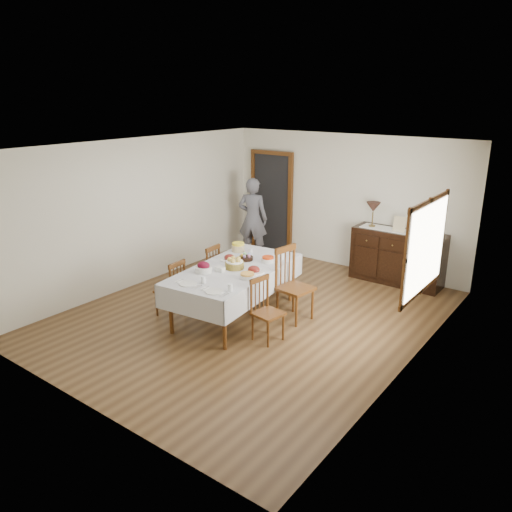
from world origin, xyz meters
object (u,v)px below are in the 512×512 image
Objects in this scene: chair_right_near at (266,309)px; table_lamp at (373,208)px; chair_right_far at (292,283)px; sideboard at (397,257)px; chair_left_near at (172,288)px; chair_left_far at (208,271)px; dining_table at (235,274)px; person at (253,216)px.

table_lamp reaches higher than chair_right_near.
table_lamp is (0.18, 2.40, 0.76)m from chair_right_far.
chair_right_near is 3.33m from table_lamp.
sideboard is 0.99m from table_lamp.
chair_left_near is 1.85m from chair_right_far.
chair_left_near is at bearing -1.11° from chair_left_far.
sideboard is (1.45, 2.89, -0.21)m from dining_table.
person is (-1.51, 2.46, 0.21)m from dining_table.
person is at bearing 48.62° from chair_right_near.
chair_right_near is at bearing 111.87° from person.
chair_left_near is 0.88m from chair_left_far.
chair_left_near is 0.98× the size of chair_left_far.
chair_left_near is 0.80× the size of chair_right_far.
dining_table is at bearing 76.14° from chair_right_near.
person reaches higher than table_lamp.
chair_left_near is 1.00× the size of chair_right_near.
chair_left_near and chair_right_near have the same top height.
chair_right_near is 0.81m from chair_right_far.
chair_left_far is 1.02× the size of chair_right_near.
sideboard is at bearing 143.17° from chair_left_near.
chair_left_near is 0.50× the size of person.
dining_table is at bearing 65.04° from chair_left_far.
chair_right_near is 0.50× the size of person.
chair_left_far is (-0.06, 0.88, 0.01)m from chair_left_near.
chair_right_near is at bearing -100.98° from sideboard.
dining_table is 2.90m from person.
person is (-0.67, 2.15, 0.44)m from chair_left_far.
person is 3.94× the size of table_lamp.
dining_table is at bearing 129.22° from chair_right_far.
dining_table is 0.93m from chair_right_near.
table_lamp is (1.78, 2.55, 0.87)m from chair_left_far.
chair_left_near is at bearing -123.04° from sideboard.
sideboard is at bearing -8.26° from chair_right_far.
chair_right_far is 2.53m from sideboard.
table_lamp is at bearing 140.35° from chair_left_far.
chair_right_far is 2.45× the size of table_lamp.
chair_right_near is 0.80× the size of chair_right_far.
table_lamp is at bearing 149.50° from chair_left_near.
table_lamp reaches higher than chair_left_near.
person is (-2.97, -0.43, 0.41)m from sideboard.
chair_left_near is at bearing 85.47° from person.
sideboard is at bearing -2.15° from chair_right_near.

